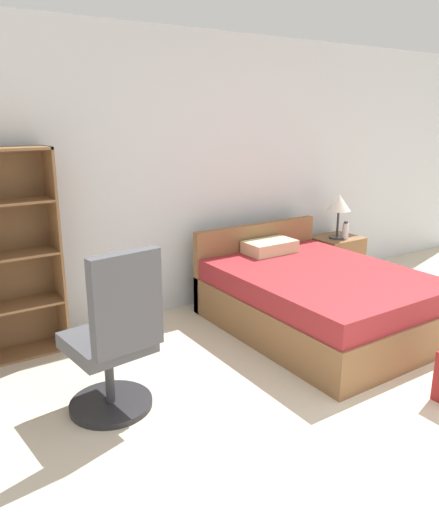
% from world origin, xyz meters
% --- Properties ---
extents(wall_back, '(9.00, 0.06, 2.60)m').
position_xyz_m(wall_back, '(0.00, 3.23, 1.30)').
color(wall_back, silver).
rests_on(wall_back, ground_plane).
extents(bed, '(1.45, 1.91, 0.80)m').
position_xyz_m(bed, '(0.56, 2.11, 0.28)').
color(bed, brown).
rests_on(bed, ground_plane).
extents(office_chair, '(0.54, 0.61, 1.11)m').
position_xyz_m(office_chair, '(-1.44, 1.79, 0.50)').
color(office_chair, '#232326').
rests_on(office_chair, ground_plane).
extents(nightstand, '(0.51, 0.47, 0.53)m').
position_xyz_m(nightstand, '(1.65, 2.90, 0.27)').
color(nightstand, brown).
rests_on(nightstand, ground_plane).
extents(table_lamp, '(0.26, 0.26, 0.49)m').
position_xyz_m(table_lamp, '(1.61, 2.87, 0.91)').
color(table_lamp, '#333333').
rests_on(table_lamp, nightstand).
extents(water_bottle, '(0.07, 0.07, 0.20)m').
position_xyz_m(water_bottle, '(1.66, 2.79, 0.62)').
color(water_bottle, silver).
rests_on(water_bottle, nightstand).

